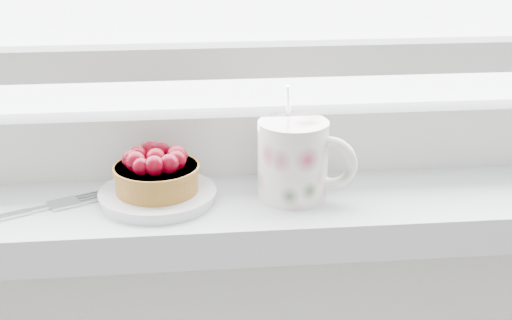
{
  "coord_description": "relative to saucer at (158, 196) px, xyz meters",
  "views": [
    {
      "loc": [
        -0.03,
        1.19,
        1.25
      ],
      "look_at": [
        0.04,
        1.88,
        0.98
      ],
      "focal_mm": 50.0,
      "sensor_mm": 36.0,
      "label": 1
    }
  ],
  "objects": [
    {
      "name": "raspberry_tart",
      "position": [
        -0.0,
        -0.0,
        0.03
      ],
      "size": [
        0.09,
        0.09,
        0.05
      ],
      "color": "#8E5B1E",
      "rests_on": "saucer"
    },
    {
      "name": "saucer",
      "position": [
        0.0,
        0.0,
        0.0
      ],
      "size": [
        0.12,
        0.12,
        0.01
      ],
      "primitive_type": "cylinder",
      "color": "white",
      "rests_on": "windowsill"
    },
    {
      "name": "fork",
      "position": [
        -0.14,
        -0.02,
        -0.0
      ],
      "size": [
        0.19,
        0.1,
        0.0
      ],
      "color": "silver",
      "rests_on": "windowsill"
    },
    {
      "name": "floral_mug",
      "position": [
        0.15,
        -0.0,
        0.04
      ],
      "size": [
        0.11,
        0.1,
        0.12
      ],
      "color": "white",
      "rests_on": "windowsill"
    }
  ]
}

